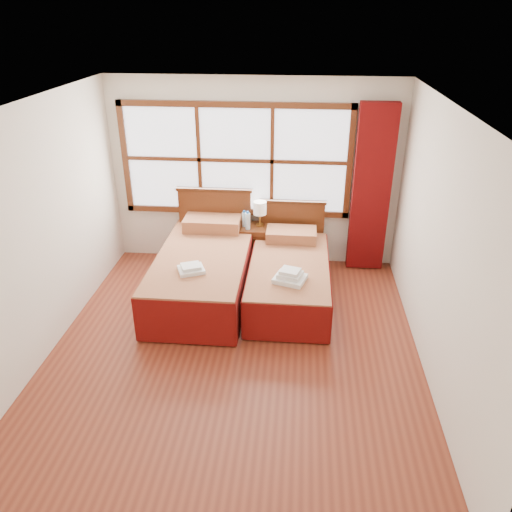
{
  "coord_description": "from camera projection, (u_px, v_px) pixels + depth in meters",
  "views": [
    {
      "loc": [
        0.64,
        -4.4,
        3.38
      ],
      "look_at": [
        0.17,
        0.7,
        0.81
      ],
      "focal_mm": 35.0,
      "sensor_mm": 36.0,
      "label": 1
    }
  ],
  "objects": [
    {
      "name": "floor",
      "position": [
        235.0,
        349.0,
        5.49
      ],
      "size": [
        4.5,
        4.5,
        0.0
      ],
      "primitive_type": "plane",
      "color": "brown",
      "rests_on": "ground"
    },
    {
      "name": "bottle_near",
      "position": [
        244.0,
        219.0,
        6.93
      ],
      "size": [
        0.06,
        0.06,
        0.24
      ],
      "color": "silver",
      "rests_on": "nightstand"
    },
    {
      "name": "wall_left",
      "position": [
        37.0,
        235.0,
        5.07
      ],
      "size": [
        0.0,
        4.5,
        4.5
      ],
      "primitive_type": "plane",
      "rotation": [
        1.57,
        0.0,
        1.57
      ],
      "color": "silver",
      "rests_on": "floor"
    },
    {
      "name": "towels_right",
      "position": [
        290.0,
        276.0,
        5.78
      ],
      "size": [
        0.42,
        0.39,
        0.15
      ],
      "rotation": [
        0.0,
        0.0,
        -0.3
      ],
      "color": "white",
      "rests_on": "bed_right"
    },
    {
      "name": "bottle_far",
      "position": [
        248.0,
        221.0,
        6.84
      ],
      "size": [
        0.07,
        0.07,
        0.26
      ],
      "color": "silver",
      "rests_on": "nightstand"
    },
    {
      "name": "window",
      "position": [
        236.0,
        160.0,
        6.8
      ],
      "size": [
        3.16,
        0.06,
        1.56
      ],
      "color": "white",
      "rests_on": "wall_back"
    },
    {
      "name": "wall_right",
      "position": [
        441.0,
        251.0,
        4.74
      ],
      "size": [
        0.0,
        4.5,
        4.5
      ],
      "primitive_type": "plane",
      "rotation": [
        1.57,
        0.0,
        -1.57
      ],
      "color": "silver",
      "rests_on": "floor"
    },
    {
      "name": "bed_left",
      "position": [
        204.0,
        269.0,
        6.44
      ],
      "size": [
        1.14,
        2.21,
        1.11
      ],
      "color": "#411E0D",
      "rests_on": "floor"
    },
    {
      "name": "nightstand",
      "position": [
        252.0,
        246.0,
        7.12
      ],
      "size": [
        0.47,
        0.46,
        0.62
      ],
      "color": "#572913",
      "rests_on": "floor"
    },
    {
      "name": "wall_back",
      "position": [
        254.0,
        174.0,
        6.9
      ],
      "size": [
        4.0,
        0.0,
        4.0
      ],
      "primitive_type": "plane",
      "rotation": [
        1.57,
        0.0,
        0.0
      ],
      "color": "silver",
      "rests_on": "floor"
    },
    {
      "name": "lamp",
      "position": [
        260.0,
        209.0,
        6.9
      ],
      "size": [
        0.18,
        0.18,
        0.35
      ],
      "color": "#B9883B",
      "rests_on": "nightstand"
    },
    {
      "name": "ceiling",
      "position": [
        229.0,
        107.0,
        4.32
      ],
      "size": [
        4.5,
        4.5,
        0.0
      ],
      "primitive_type": "plane",
      "rotation": [
        3.14,
        0.0,
        0.0
      ],
      "color": "white",
      "rests_on": "wall_back"
    },
    {
      "name": "curtain",
      "position": [
        371.0,
        190.0,
        6.71
      ],
      "size": [
        0.5,
        0.16,
        2.3
      ],
      "primitive_type": "cube",
      "color": "#660A0A",
      "rests_on": "wall_back"
    },
    {
      "name": "bed_right",
      "position": [
        289.0,
        276.0,
        6.37
      ],
      "size": [
        1.0,
        2.02,
        0.97
      ],
      "color": "#411E0D",
      "rests_on": "floor"
    },
    {
      "name": "towels_left",
      "position": [
        191.0,
        269.0,
        5.84
      ],
      "size": [
        0.37,
        0.35,
        0.09
      ],
      "rotation": [
        0.0,
        0.0,
        0.41
      ],
      "color": "white",
      "rests_on": "bed_left"
    }
  ]
}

